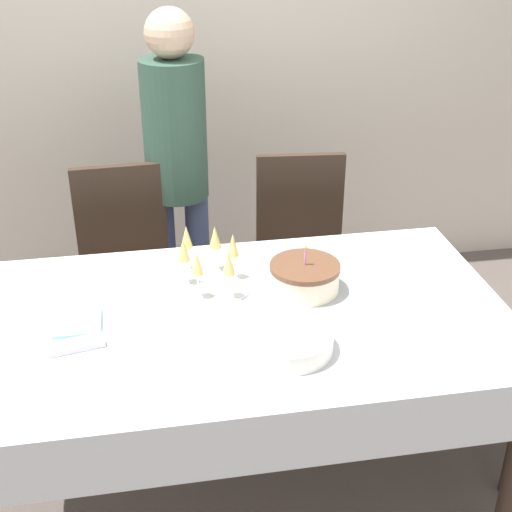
{
  "coord_description": "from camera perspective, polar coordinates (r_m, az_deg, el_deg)",
  "views": [
    {
      "loc": [
        -0.31,
        -1.98,
        2.06
      ],
      "look_at": [
        0.07,
        0.17,
        0.9
      ],
      "focal_mm": 50.0,
      "sensor_mm": 36.0,
      "label": 1
    }
  ],
  "objects": [
    {
      "name": "dining_table",
      "position": [
        2.43,
        -0.96,
        -6.62
      ],
      "size": [
        1.77,
        1.03,
        0.78
      ],
      "color": "white",
      "rests_on": "ground_plane"
    },
    {
      "name": "fork_pile",
      "position": [
        2.27,
        -14.17,
        -6.92
      ],
      "size": [
        0.18,
        0.09,
        0.02
      ],
      "color": "silver",
      "rests_on": "dining_table"
    },
    {
      "name": "dining_chair_far_right",
      "position": [
        3.27,
        3.67,
        0.28
      ],
      "size": [
        0.46,
        0.46,
        0.97
      ],
      "color": "#38281E",
      "rests_on": "ground_plane"
    },
    {
      "name": "champagne_tray",
      "position": [
        2.52,
        -3.88,
        -0.55
      ],
      "size": [
        0.34,
        0.34,
        0.18
      ],
      "color": "silver",
      "rests_on": "dining_table"
    },
    {
      "name": "person_standing",
      "position": [
        3.22,
        -6.41,
        7.95
      ],
      "size": [
        0.28,
        0.28,
        1.6
      ],
      "color": "#3F4C72",
      "rests_on": "ground_plane"
    },
    {
      "name": "napkin_pile",
      "position": [
        2.38,
        -14.07,
        -5.26
      ],
      "size": [
        0.15,
        0.15,
        0.01
      ],
      "color": "#8CC6E0",
      "rests_on": "dining_table"
    },
    {
      "name": "dining_chair_far_left",
      "position": [
        3.2,
        -10.36,
        -0.87
      ],
      "size": [
        0.44,
        0.44,
        0.97
      ],
      "color": "#38281E",
      "rests_on": "ground_plane"
    },
    {
      "name": "plate_stack_main",
      "position": [
        2.19,
        2.63,
        -6.78
      ],
      "size": [
        0.27,
        0.27,
        0.06
      ],
      "color": "silver",
      "rests_on": "dining_table"
    },
    {
      "name": "wall_back",
      "position": [
        3.74,
        -5.33,
        17.0
      ],
      "size": [
        8.0,
        0.05,
        2.7
      ],
      "color": "silver",
      "rests_on": "ground_plane"
    },
    {
      "name": "birthday_cake",
      "position": [
        2.49,
        3.91,
        -1.69
      ],
      "size": [
        0.25,
        0.25,
        0.17
      ],
      "color": "beige",
      "rests_on": "dining_table"
    },
    {
      "name": "ground_plane",
      "position": [
        2.87,
        -0.85,
        -17.8
      ],
      "size": [
        12.0,
        12.0,
        0.0
      ],
      "primitive_type": "plane",
      "color": "#564C47"
    },
    {
      "name": "cake_knife",
      "position": [
        2.37,
        7.53,
        -4.88
      ],
      "size": [
        0.3,
        0.08,
        0.0
      ],
      "color": "silver",
      "rests_on": "dining_table"
    }
  ]
}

